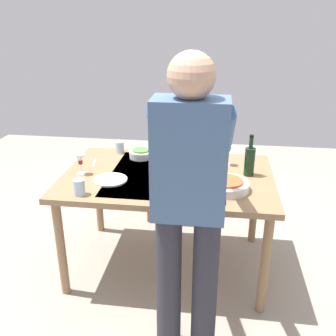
{
  "coord_description": "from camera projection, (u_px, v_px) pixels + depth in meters",
  "views": [
    {
      "loc": [
        -0.33,
        2.46,
        1.84
      ],
      "look_at": [
        0.0,
        0.0,
        0.82
      ],
      "focal_mm": 40.64,
      "sensor_mm": 36.0,
      "label": 1
    }
  ],
  "objects": [
    {
      "name": "side_bowl_salad",
      "position": [
        141.0,
        154.0,
        3.0
      ],
      "size": [
        0.18,
        0.18,
        0.07
      ],
      "color": "white",
      "rests_on": "dining_table"
    },
    {
      "name": "person_server",
      "position": [
        189.0,
        199.0,
        1.91
      ],
      "size": [
        0.42,
        0.61,
        1.69
      ],
      "color": "#2D2D38",
      "rests_on": "ground_plane"
    },
    {
      "name": "dinner_plate_far",
      "position": [
        176.0,
        167.0,
        2.81
      ],
      "size": [
        0.23,
        0.23,
        0.01
      ],
      "primitive_type": "cylinder",
      "color": "white",
      "rests_on": "dining_table"
    },
    {
      "name": "ground_plane",
      "position": [
        168.0,
        263.0,
        2.99
      ],
      "size": [
        6.0,
        6.0,
        0.0
      ],
      "primitive_type": "plane",
      "color": "#9E9384"
    },
    {
      "name": "water_cup_near_right",
      "position": [
        79.0,
        187.0,
        2.39
      ],
      "size": [
        0.08,
        0.08,
        0.1
      ],
      "primitive_type": "cylinder",
      "color": "silver",
      "rests_on": "dining_table"
    },
    {
      "name": "wine_glass_right",
      "position": [
        80.0,
        160.0,
        2.67
      ],
      "size": [
        0.07,
        0.07,
        0.15
      ],
      "color": "white",
      "rests_on": "dining_table"
    },
    {
      "name": "table_knife",
      "position": [
        95.0,
        162.0,
        2.92
      ],
      "size": [
        0.06,
        0.2,
        0.0
      ],
      "primitive_type": "cube",
      "rotation": [
        0.0,
        0.0,
        0.23
      ],
      "color": "silver",
      "rests_on": "dining_table"
    },
    {
      "name": "serving_bowl_pasta",
      "position": [
        226.0,
        185.0,
        2.46
      ],
      "size": [
        0.3,
        0.3,
        0.07
      ],
      "color": "white",
      "rests_on": "dining_table"
    },
    {
      "name": "dinner_plate_near",
      "position": [
        111.0,
        180.0,
        2.6
      ],
      "size": [
        0.23,
        0.23,
        0.01
      ],
      "primitive_type": "cylinder",
      "color": "white",
      "rests_on": "dining_table"
    },
    {
      "name": "wine_glass_left",
      "position": [
        227.0,
        152.0,
        2.83
      ],
      "size": [
        0.07,
        0.07,
        0.15
      ],
      "color": "white",
      "rests_on": "dining_table"
    },
    {
      "name": "dining_table",
      "position": [
        168.0,
        184.0,
        2.73
      ],
      "size": [
        1.48,
        0.97,
        0.77
      ],
      "color": "#93704C",
      "rests_on": "ground_plane"
    },
    {
      "name": "water_cup_far_left",
      "position": [
        169.0,
        171.0,
        2.62
      ],
      "size": [
        0.08,
        0.08,
        0.1
      ],
      "primitive_type": "cylinder",
      "color": "silver",
      "rests_on": "dining_table"
    },
    {
      "name": "chair_near",
      "position": [
        170.0,
        161.0,
        3.6
      ],
      "size": [
        0.4,
        0.4,
        0.91
      ],
      "color": "brown",
      "rests_on": "ground_plane"
    },
    {
      "name": "water_cup_near_left",
      "position": [
        120.0,
        147.0,
        3.09
      ],
      "size": [
        0.07,
        0.07,
        0.1
      ],
      "primitive_type": "cylinder",
      "color": "silver",
      "rests_on": "dining_table"
    },
    {
      "name": "wine_bottle",
      "position": [
        250.0,
        161.0,
        2.65
      ],
      "size": [
        0.07,
        0.07,
        0.3
      ],
      "color": "black",
      "rests_on": "dining_table"
    },
    {
      "name": "table_fork",
      "position": [
        251.0,
        163.0,
        2.9
      ],
      "size": [
        0.08,
        0.17,
        0.0
      ],
      "primitive_type": "cube",
      "rotation": [
        0.0,
        0.0,
        -0.38
      ],
      "color": "silver",
      "rests_on": "dining_table"
    }
  ]
}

